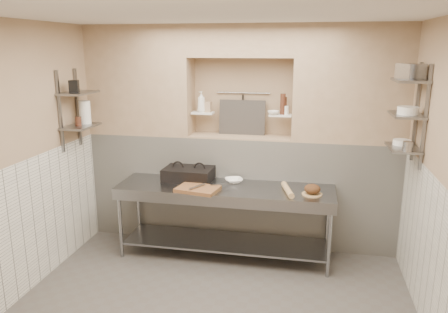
% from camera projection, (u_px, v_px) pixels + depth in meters
% --- Properties ---
extents(ceiling, '(4.00, 3.90, 0.10)m').
position_uv_depth(ceiling, '(208.00, 7.00, 3.60)').
color(ceiling, silver).
rests_on(ceiling, ground).
extents(wall_left, '(0.10, 3.90, 2.80)m').
position_uv_depth(wall_left, '(10.00, 164.00, 4.34)').
color(wall_left, tan).
rests_on(wall_left, ground).
extents(wall_back, '(4.00, 0.10, 2.80)m').
position_uv_depth(wall_back, '(244.00, 133.00, 5.85)').
color(wall_back, tan).
rests_on(wall_back, ground).
extents(wall_front, '(4.00, 0.10, 2.80)m').
position_uv_depth(wall_front, '(113.00, 295.00, 2.05)').
color(wall_front, tan).
rests_on(wall_front, ground).
extents(backwall_lower, '(4.00, 0.40, 1.40)m').
position_uv_depth(backwall_lower, '(240.00, 189.00, 5.79)').
color(backwall_lower, silver).
rests_on(backwall_lower, floor).
extents(alcove_sill, '(1.30, 0.40, 0.02)m').
position_uv_depth(alcove_sill, '(241.00, 136.00, 5.61)').
color(alcove_sill, tan).
rests_on(alcove_sill, backwall_lower).
extents(backwall_pillar_left, '(1.35, 0.40, 1.40)m').
position_uv_depth(backwall_pillar_left, '(141.00, 81.00, 5.70)').
color(backwall_pillar_left, tan).
rests_on(backwall_pillar_left, backwall_lower).
extents(backwall_pillar_right, '(1.35, 0.40, 1.40)m').
position_uv_depth(backwall_pillar_right, '(351.00, 84.00, 5.19)').
color(backwall_pillar_right, tan).
rests_on(backwall_pillar_right, backwall_lower).
extents(backwall_header, '(1.30, 0.40, 0.40)m').
position_uv_depth(backwall_header, '(242.00, 41.00, 5.32)').
color(backwall_header, tan).
rests_on(backwall_header, backwall_lower).
extents(wainscot_left, '(0.02, 3.90, 1.40)m').
position_uv_depth(wainscot_left, '(23.00, 229.00, 4.50)').
color(wainscot_left, silver).
rests_on(wainscot_left, floor).
extents(wainscot_right, '(0.02, 3.90, 1.40)m').
position_uv_depth(wainscot_right, '(436.00, 266.00, 3.75)').
color(wainscot_right, silver).
rests_on(wainscot_right, floor).
extents(alcove_shelf_left, '(0.28, 0.16, 0.02)m').
position_uv_depth(alcove_shelf_left, '(203.00, 113.00, 5.64)').
color(alcove_shelf_left, white).
rests_on(alcove_shelf_left, backwall_lower).
extents(alcove_shelf_right, '(0.28, 0.16, 0.02)m').
position_uv_depth(alcove_shelf_right, '(280.00, 115.00, 5.45)').
color(alcove_shelf_right, white).
rests_on(alcove_shelf_right, backwall_lower).
extents(utensil_rail, '(0.70, 0.02, 0.02)m').
position_uv_depth(utensil_rail, '(243.00, 93.00, 5.64)').
color(utensil_rail, gray).
rests_on(utensil_rail, wall_back).
extents(hanging_steel, '(0.02, 0.02, 0.30)m').
position_uv_depth(hanging_steel, '(243.00, 106.00, 5.67)').
color(hanging_steel, black).
rests_on(hanging_steel, utensil_rail).
extents(splash_panel, '(0.60, 0.08, 0.45)m').
position_uv_depth(splash_panel, '(242.00, 117.00, 5.65)').
color(splash_panel, '#383330').
rests_on(splash_panel, alcove_sill).
extents(shelf_rail_left_a, '(0.03, 0.03, 0.95)m').
position_uv_depth(shelf_rail_left_a, '(78.00, 107.00, 5.42)').
color(shelf_rail_left_a, slate).
rests_on(shelf_rail_left_a, wall_left).
extents(shelf_rail_left_b, '(0.03, 0.03, 0.95)m').
position_uv_depth(shelf_rail_left_b, '(60.00, 112.00, 5.04)').
color(shelf_rail_left_b, slate).
rests_on(shelf_rail_left_b, wall_left).
extents(wall_shelf_left_lower, '(0.30, 0.50, 0.02)m').
position_uv_depth(wall_shelf_left_lower, '(81.00, 126.00, 5.25)').
color(wall_shelf_left_lower, slate).
rests_on(wall_shelf_left_lower, wall_left).
extents(wall_shelf_left_upper, '(0.30, 0.50, 0.03)m').
position_uv_depth(wall_shelf_left_upper, '(78.00, 93.00, 5.15)').
color(wall_shelf_left_upper, slate).
rests_on(wall_shelf_left_upper, wall_left).
extents(shelf_rail_right_a, '(0.03, 0.03, 1.05)m').
position_uv_depth(shelf_rail_right_a, '(416.00, 112.00, 4.66)').
color(shelf_rail_right_a, slate).
rests_on(shelf_rail_right_a, wall_right).
extents(shelf_rail_right_b, '(0.03, 0.03, 1.05)m').
position_uv_depth(shelf_rail_right_b, '(425.00, 118.00, 4.28)').
color(shelf_rail_right_b, slate).
rests_on(shelf_rail_right_b, wall_right).
extents(wall_shelf_right_lower, '(0.30, 0.50, 0.02)m').
position_uv_depth(wall_shelf_right_lower, '(403.00, 148.00, 4.58)').
color(wall_shelf_right_lower, slate).
rests_on(wall_shelf_right_lower, wall_right).
extents(wall_shelf_right_mid, '(0.30, 0.50, 0.02)m').
position_uv_depth(wall_shelf_right_mid, '(407.00, 115.00, 4.49)').
color(wall_shelf_right_mid, slate).
rests_on(wall_shelf_right_mid, wall_right).
extents(wall_shelf_right_upper, '(0.30, 0.50, 0.03)m').
position_uv_depth(wall_shelf_right_upper, '(410.00, 80.00, 4.41)').
color(wall_shelf_right_upper, slate).
rests_on(wall_shelf_right_upper, wall_right).
extents(prep_table, '(2.60, 0.70, 0.90)m').
position_uv_depth(prep_table, '(225.00, 207.00, 5.28)').
color(prep_table, gray).
rests_on(prep_table, floor).
extents(panini_press, '(0.61, 0.46, 0.16)m').
position_uv_depth(panini_press, '(189.00, 174.00, 5.47)').
color(panini_press, black).
rests_on(panini_press, prep_table).
extents(cutting_board, '(0.53, 0.41, 0.04)m').
position_uv_depth(cutting_board, '(198.00, 189.00, 5.08)').
color(cutting_board, brown).
rests_on(cutting_board, prep_table).
extents(knife_blade, '(0.26, 0.13, 0.01)m').
position_uv_depth(knife_blade, '(222.00, 184.00, 5.17)').
color(knife_blade, gray).
rests_on(knife_blade, cutting_board).
extents(tongs, '(0.14, 0.23, 0.02)m').
position_uv_depth(tongs, '(197.00, 187.00, 5.06)').
color(tongs, gray).
rests_on(tongs, cutting_board).
extents(mixing_bowl, '(0.28, 0.28, 0.05)m').
position_uv_depth(mixing_bowl, '(234.00, 181.00, 5.38)').
color(mixing_bowl, white).
rests_on(mixing_bowl, prep_table).
extents(rolling_pin, '(0.18, 0.45, 0.07)m').
position_uv_depth(rolling_pin, '(288.00, 190.00, 5.01)').
color(rolling_pin, tan).
rests_on(rolling_pin, prep_table).
extents(bread_board, '(0.23, 0.23, 0.01)m').
position_uv_depth(bread_board, '(312.00, 194.00, 4.95)').
color(bread_board, tan).
rests_on(bread_board, prep_table).
extents(bread_loaf, '(0.18, 0.18, 0.11)m').
position_uv_depth(bread_loaf, '(312.00, 189.00, 4.93)').
color(bread_loaf, '#4C2D19').
rests_on(bread_loaf, bread_board).
extents(bottle_soap, '(0.14, 0.14, 0.27)m').
position_uv_depth(bottle_soap, '(201.00, 102.00, 5.58)').
color(bottle_soap, white).
rests_on(bottle_soap, alcove_shelf_left).
extents(jar_alcove, '(0.09, 0.09, 0.13)m').
position_uv_depth(jar_alcove, '(208.00, 107.00, 5.61)').
color(jar_alcove, tan).
rests_on(jar_alcove, alcove_shelf_left).
extents(bowl_alcove, '(0.17, 0.17, 0.05)m').
position_uv_depth(bowl_alcove, '(273.00, 113.00, 5.42)').
color(bowl_alcove, white).
rests_on(bowl_alcove, alcove_shelf_right).
extents(condiment_a, '(0.06, 0.06, 0.22)m').
position_uv_depth(condiment_a, '(284.00, 105.00, 5.42)').
color(condiment_a, '#432217').
rests_on(condiment_a, alcove_shelf_right).
extents(condiment_b, '(0.06, 0.06, 0.26)m').
position_uv_depth(condiment_b, '(283.00, 104.00, 5.39)').
color(condiment_b, '#432217').
rests_on(condiment_b, alcove_shelf_right).
extents(condiment_c, '(0.06, 0.06, 0.11)m').
position_uv_depth(condiment_c, '(286.00, 110.00, 5.41)').
color(condiment_c, white).
rests_on(condiment_c, alcove_shelf_right).
extents(jug_left, '(0.14, 0.14, 0.28)m').
position_uv_depth(jug_left, '(85.00, 112.00, 5.33)').
color(jug_left, white).
rests_on(jug_left, wall_shelf_left_lower).
extents(jar_left, '(0.07, 0.07, 0.11)m').
position_uv_depth(jar_left, '(78.00, 121.00, 5.19)').
color(jar_left, '#432217').
rests_on(jar_left, wall_shelf_left_lower).
extents(box_left_upper, '(0.13, 0.13, 0.14)m').
position_uv_depth(box_left_upper, '(74.00, 86.00, 5.06)').
color(box_left_upper, black).
rests_on(box_left_upper, wall_shelf_left_upper).
extents(bowl_right, '(0.19, 0.19, 0.06)m').
position_uv_depth(bowl_right, '(402.00, 142.00, 4.65)').
color(bowl_right, white).
rests_on(bowl_right, wall_shelf_right_lower).
extents(canister_right, '(0.10, 0.10, 0.10)m').
position_uv_depth(canister_right, '(408.00, 146.00, 4.36)').
color(canister_right, gray).
rests_on(canister_right, wall_shelf_right_lower).
extents(bowl_right_mid, '(0.21, 0.21, 0.08)m').
position_uv_depth(bowl_right_mid, '(408.00, 110.00, 4.43)').
color(bowl_right_mid, white).
rests_on(bowl_right_mid, wall_shelf_right_mid).
extents(basket_right, '(0.28, 0.30, 0.15)m').
position_uv_depth(basket_right, '(411.00, 71.00, 4.40)').
color(basket_right, gray).
rests_on(basket_right, wall_shelf_right_upper).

